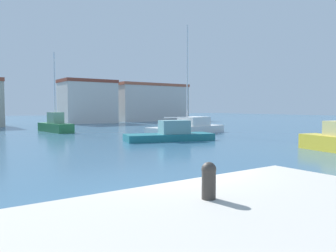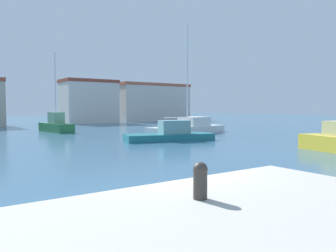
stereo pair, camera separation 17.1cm
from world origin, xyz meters
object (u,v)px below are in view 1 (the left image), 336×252
at_px(motorboat_teal_outer_mooring, 171,134).
at_px(sailboat_green_far_right, 55,125).
at_px(sailboat_white_near_pier, 189,127).
at_px(mooring_bollard, 209,179).

distance_m(motorboat_teal_outer_mooring, sailboat_green_far_right, 14.76).
relative_size(sailboat_white_near_pier, motorboat_teal_outer_mooring, 1.46).
xyz_separation_m(motorboat_teal_outer_mooring, sailboat_green_far_right, (-4.62, 14.01, 0.23)).
bearing_deg(sailboat_green_far_right, motorboat_teal_outer_mooring, -71.74).
distance_m(mooring_bollard, motorboat_teal_outer_mooring, 19.99).
height_order(motorboat_teal_outer_mooring, sailboat_green_far_right, sailboat_green_far_right).
xyz_separation_m(mooring_bollard, motorboat_teal_outer_mooring, (11.06, 16.62, -0.91)).
relative_size(motorboat_teal_outer_mooring, sailboat_green_far_right, 0.87).
distance_m(mooring_bollard, sailboat_white_near_pier, 26.94).
xyz_separation_m(sailboat_white_near_pier, sailboat_green_far_right, (-10.09, 9.38, 0.12)).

